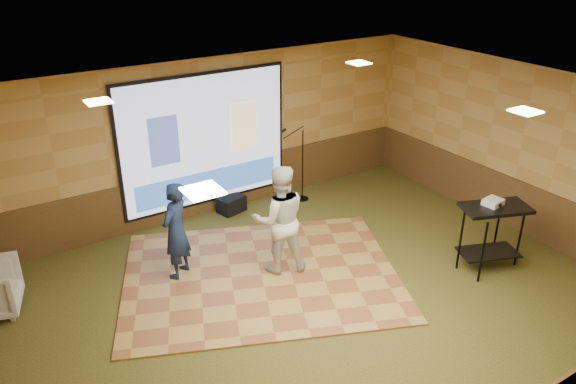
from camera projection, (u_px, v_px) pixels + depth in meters
ground at (309, 302)px, 8.36m from camera, size 9.00×9.00×0.00m
room_shell at (311, 173)px, 7.47m from camera, size 9.04×7.04×3.02m
wainscot_back at (208, 190)px, 10.82m from camera, size 9.00×0.04×0.95m
wainscot_right at (510, 202)px, 10.33m from camera, size 0.04×7.00×0.95m
projector_screen at (205, 142)px, 10.36m from camera, size 3.32×0.06×2.52m
downlight_nw at (98, 102)px, 7.41m from camera, size 0.32×0.32×0.02m
downlight_ne at (359, 63)px, 9.54m from camera, size 0.32×0.32×0.02m
downlight_sw at (203, 191)px, 4.88m from camera, size 0.32×0.32×0.02m
downlight_se at (525, 111)px, 7.01m from camera, size 0.32×0.32×0.02m
dance_floor at (261, 275)px, 8.98m from camera, size 5.22×4.67×0.03m
player_left at (176, 231)px, 8.64m from camera, size 0.69×0.65×1.59m
player_right at (279, 219)px, 8.75m from camera, size 1.05×0.94×1.80m
av_table at (493, 223)px, 8.89m from camera, size 1.05×0.55×1.11m
projector at (493, 202)px, 8.79m from camera, size 0.32×0.28×0.10m
mic_stand at (300, 178)px, 11.30m from camera, size 0.63×0.26×1.60m
duffel_bag at (232, 204)px, 10.96m from camera, size 0.57×0.45×0.31m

